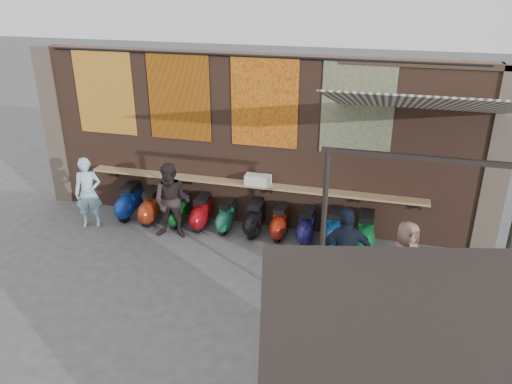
# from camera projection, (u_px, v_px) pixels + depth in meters

# --- Properties ---
(ground) EXTENTS (70.00, 70.00, 0.00)m
(ground) POSITION_uv_depth(u_px,v_px,m) (218.00, 279.00, 9.92)
(ground) COLOR #474749
(ground) RESTS_ON ground
(brick_wall) EXTENTS (10.00, 0.40, 4.00)m
(brick_wall) POSITION_uv_depth(u_px,v_px,m) (254.00, 142.00, 11.51)
(brick_wall) COLOR brown
(brick_wall) RESTS_ON ground
(pier_left) EXTENTS (0.50, 0.50, 4.00)m
(pier_left) POSITION_uv_depth(u_px,v_px,m) (58.00, 126.00, 12.76)
(pier_left) COLOR #4C4238
(pier_left) RESTS_ON ground
(pier_right) EXTENTS (0.50, 0.50, 4.00)m
(pier_right) POSITION_uv_depth(u_px,v_px,m) (497.00, 163.00, 10.26)
(pier_right) COLOR #4C4238
(pier_right) RESTS_ON ground
(eating_counter) EXTENTS (8.00, 0.32, 0.05)m
(eating_counter) POSITION_uv_depth(u_px,v_px,m) (250.00, 184.00, 11.54)
(eating_counter) COLOR #9E7A51
(eating_counter) RESTS_ON brick_wall
(shelf_box) EXTENTS (0.59, 0.27, 0.23)m
(shelf_box) POSITION_uv_depth(u_px,v_px,m) (258.00, 180.00, 11.41)
(shelf_box) COLOR white
(shelf_box) RESTS_ON eating_counter
(tapestry_redgold) EXTENTS (1.50, 0.02, 2.00)m
(tapestry_redgold) POSITION_uv_depth(u_px,v_px,m) (105.00, 92.00, 11.78)
(tapestry_redgold) COLOR maroon
(tapestry_redgold) RESTS_ON brick_wall
(tapestry_sun) EXTENTS (1.50, 0.02, 2.00)m
(tapestry_sun) POSITION_uv_depth(u_px,v_px,m) (179.00, 97.00, 11.32)
(tapestry_sun) COLOR orange
(tapestry_sun) RESTS_ON brick_wall
(tapestry_orange) EXTENTS (1.50, 0.02, 2.00)m
(tapestry_orange) POSITION_uv_depth(u_px,v_px,m) (264.00, 103.00, 10.84)
(tapestry_orange) COLOR orange
(tapestry_orange) RESTS_ON brick_wall
(tapestry_multi) EXTENTS (1.50, 0.02, 2.00)m
(tapestry_multi) POSITION_uv_depth(u_px,v_px,m) (357.00, 108.00, 10.36)
(tapestry_multi) COLOR navy
(tapestry_multi) RESTS_ON brick_wall
(hang_rail) EXTENTS (9.50, 0.06, 0.06)m
(hang_rail) POSITION_uv_depth(u_px,v_px,m) (251.00, 56.00, 10.51)
(hang_rail) COLOR black
(hang_rail) RESTS_ON brick_wall
(scooter_stool_0) EXTENTS (0.39, 0.87, 0.83)m
(scooter_stool_0) POSITION_uv_depth(u_px,v_px,m) (129.00, 202.00, 12.29)
(scooter_stool_0) COLOR #0E2E9B
(scooter_stool_0) RESTS_ON ground
(scooter_stool_1) EXTENTS (0.39, 0.86, 0.82)m
(scooter_stool_1) POSITION_uv_depth(u_px,v_px,m) (152.00, 206.00, 12.06)
(scooter_stool_1) COLOR maroon
(scooter_stool_1) RESTS_ON ground
(scooter_stool_2) EXTENTS (0.36, 0.80, 0.76)m
(scooter_stool_2) POSITION_uv_depth(u_px,v_px,m) (179.00, 210.00, 11.95)
(scooter_stool_2) COLOR #0F4C1C
(scooter_stool_2) RESTS_ON ground
(scooter_stool_3) EXTENTS (0.37, 0.83, 0.78)m
(scooter_stool_3) POSITION_uv_depth(u_px,v_px,m) (202.00, 212.00, 11.79)
(scooter_stool_3) COLOR maroon
(scooter_stool_3) RESTS_ON ground
(scooter_stool_4) EXTENTS (0.34, 0.75, 0.71)m
(scooter_stool_4) POSITION_uv_depth(u_px,v_px,m) (226.00, 216.00, 11.68)
(scooter_stool_4) COLOR #1C7152
(scooter_stool_4) RESTS_ON ground
(scooter_stool_5) EXTENTS (0.38, 0.83, 0.79)m
(scooter_stool_5) POSITION_uv_depth(u_px,v_px,m) (255.00, 218.00, 11.50)
(scooter_stool_5) COLOR black
(scooter_stool_5) RESTS_ON ground
(scooter_stool_6) EXTENTS (0.35, 0.79, 0.75)m
(scooter_stool_6) POSITION_uv_depth(u_px,v_px,m) (280.00, 222.00, 11.37)
(scooter_stool_6) COLOR maroon
(scooter_stool_6) RESTS_ON ground
(scooter_stool_7) EXTENTS (0.36, 0.81, 0.77)m
(scooter_stool_7) POSITION_uv_depth(u_px,v_px,m) (306.00, 226.00, 11.16)
(scooter_stool_7) COLOR #16144C
(scooter_stool_7) RESTS_ON ground
(scooter_stool_8) EXTENTS (0.39, 0.87, 0.82)m
(scooter_stool_8) POSITION_uv_depth(u_px,v_px,m) (335.00, 229.00, 10.99)
(scooter_stool_8) COLOR navy
(scooter_stool_8) RESTS_ON ground
(scooter_stool_9) EXTENTS (0.39, 0.87, 0.83)m
(scooter_stool_9) POSITION_uv_depth(u_px,v_px,m) (366.00, 232.00, 10.83)
(scooter_stool_9) COLOR #0D612E
(scooter_stool_9) RESTS_ON ground
(diner_left) EXTENTS (0.73, 0.61, 1.70)m
(diner_left) POSITION_uv_depth(u_px,v_px,m) (88.00, 193.00, 11.70)
(diner_left) COLOR #A1D6EA
(diner_left) RESTS_ON ground
(diner_right) EXTENTS (0.95, 0.79, 1.77)m
(diner_right) POSITION_uv_depth(u_px,v_px,m) (172.00, 201.00, 11.18)
(diner_right) COLOR #2A2022
(diner_right) RESTS_ON ground
(shopper_navy) EXTENTS (1.15, 0.72, 1.82)m
(shopper_navy) POSITION_uv_depth(u_px,v_px,m) (345.00, 254.00, 9.02)
(shopper_navy) COLOR black
(shopper_navy) RESTS_ON ground
(shopper_grey) EXTENTS (1.13, 0.77, 1.60)m
(shopper_grey) POSITION_uv_depth(u_px,v_px,m) (486.00, 307.00, 7.76)
(shopper_grey) COLOR #5A5A5F
(shopper_grey) RESTS_ON ground
(shopper_tan) EXTENTS (0.84, 0.87, 1.50)m
(shopper_tan) POSITION_uv_depth(u_px,v_px,m) (404.00, 259.00, 9.18)
(shopper_tan) COLOR #90665C
(shopper_tan) RESTS_ON ground
(stall_roof) EXTENTS (3.34, 2.84, 0.12)m
(stall_roof) POSITION_uv_depth(u_px,v_px,m) (431.00, 318.00, 4.24)
(stall_roof) COLOR black
(stall_roof) RESTS_ON market_stall
(stall_sign) EXTENTS (1.18, 0.32, 0.50)m
(stall_sign) POSITION_uv_depth(u_px,v_px,m) (394.00, 322.00, 5.49)
(stall_sign) COLOR gold
(stall_sign) RESTS_ON market_stall
(awning_canvas) EXTENTS (3.20, 3.28, 0.97)m
(awning_canvas) POSITION_uv_depth(u_px,v_px,m) (424.00, 103.00, 8.46)
(awning_canvas) COLOR beige
(awning_canvas) RESTS_ON brick_wall
(awning_ledger) EXTENTS (3.30, 0.08, 0.12)m
(awning_ledger) POSITION_uv_depth(u_px,v_px,m) (424.00, 64.00, 9.70)
(awning_ledger) COLOR #33261C
(awning_ledger) RESTS_ON brick_wall
(awning_header) EXTENTS (3.00, 0.08, 0.08)m
(awning_header) POSITION_uv_depth(u_px,v_px,m) (423.00, 158.00, 7.32)
(awning_header) COLOR black
(awning_header) RESTS_ON awning_post_left
(awning_post_left) EXTENTS (0.09, 0.09, 3.10)m
(awning_post_left) POSITION_uv_depth(u_px,v_px,m) (323.00, 238.00, 8.27)
(awning_post_left) COLOR black
(awning_post_left) RESTS_ON ground
(awning_post_right) EXTENTS (0.09, 0.09, 3.10)m
(awning_post_right) POSITION_uv_depth(u_px,v_px,m) (506.00, 261.00, 7.59)
(awning_post_right) COLOR black
(awning_post_right) RESTS_ON ground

